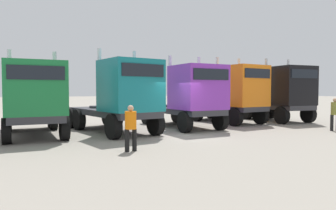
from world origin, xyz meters
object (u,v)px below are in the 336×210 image
at_px(visitor_in_hivis, 131,125).
at_px(visitor_with_camera, 335,112).
at_px(semi_truck_green, 34,99).
at_px(semi_truck_black, 283,93).
at_px(semi_truck_orange, 235,94).
at_px(semi_truck_purple, 191,96).
at_px(semi_truck_teal, 122,97).

xyz_separation_m(visitor_in_hivis, visitor_with_camera, (11.53, -0.00, 0.08)).
bearing_deg(visitor_with_camera, visitor_in_hivis, 128.99).
relative_size(semi_truck_green, visitor_with_camera, 3.76).
xyz_separation_m(semi_truck_black, visitor_with_camera, (-1.47, -4.66, -0.91)).
bearing_deg(visitor_in_hivis, visitor_with_camera, 88.55).
relative_size(semi_truck_orange, visitor_with_camera, 3.57).
relative_size(visitor_in_hivis, visitor_with_camera, 0.93).
bearing_deg(semi_truck_orange, semi_truck_green, -90.67).
distance_m(semi_truck_green, visitor_with_camera, 14.92).
height_order(semi_truck_purple, semi_truck_black, semi_truck_black).
height_order(semi_truck_teal, semi_truck_black, semi_truck_black).
bearing_deg(visitor_with_camera, semi_truck_green, 109.49).
bearing_deg(semi_truck_green, semi_truck_teal, 82.89).
bearing_deg(semi_truck_green, visitor_in_hivis, 30.32).
xyz_separation_m(semi_truck_green, semi_truck_black, (15.52, -0.32, 0.18)).
bearing_deg(semi_truck_teal, visitor_with_camera, 60.84).
distance_m(visitor_in_hivis, visitor_with_camera, 11.53).
relative_size(semi_truck_green, semi_truck_black, 1.04).
relative_size(semi_truck_green, semi_truck_orange, 1.05).
bearing_deg(semi_truck_orange, visitor_in_hivis, -62.97).
xyz_separation_m(semi_truck_green, visitor_in_hivis, (2.52, -4.98, -0.81)).
bearing_deg(semi_truck_teal, semi_truck_green, -107.08).
bearing_deg(semi_truck_black, visitor_in_hivis, -63.24).
xyz_separation_m(semi_truck_teal, semi_truck_orange, (8.11, 1.15, 0.08)).
bearing_deg(semi_truck_green, semi_truck_purple, 89.01).
bearing_deg(semi_truck_black, semi_truck_teal, -80.95).
relative_size(semi_truck_purple, visitor_with_camera, 3.49).
bearing_deg(semi_truck_orange, semi_truck_black, 75.45).
bearing_deg(semi_truck_black, visitor_with_camera, -10.50).
bearing_deg(semi_truck_green, visitor_with_camera, 73.97).
distance_m(semi_truck_green, semi_truck_orange, 11.98).
height_order(visitor_in_hivis, visitor_with_camera, visitor_with_camera).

